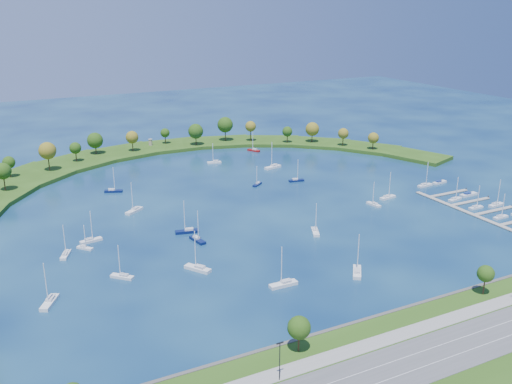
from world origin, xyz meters
name	(u,v)px	position (x,y,z in m)	size (l,w,h in m)	color
ground	(251,205)	(0.00, 0.00, 0.00)	(700.00, 700.00, 0.00)	#081E47
south_shoreline	(462,344)	(0.03, -122.88, 1.00)	(420.00, 43.10, 11.60)	#294813
breakwater	(120,188)	(-46.33, 48.72, 0.99)	(286.74, 247.64, 2.00)	#294813
breakwater_trees	(151,145)	(-18.43, 87.25, 10.84)	(236.87, 91.82, 15.25)	#382314
harbor_tower	(150,142)	(-8.81, 121.05, 4.03)	(2.60, 2.60, 3.96)	gray
dock_system	(499,217)	(85.30, -61.00, 0.35)	(24.28, 82.00, 1.60)	gray
moored_boat_0	(122,276)	(-68.79, -43.78, 0.89)	(7.09, 7.06, 11.49)	white
moored_boat_1	(315,231)	(8.03, -39.98, 0.92)	(5.76, 8.65, 12.43)	white
moored_boat_2	(113,190)	(-49.98, 46.25, 0.91)	(8.59, 5.42, 12.26)	#0A1543
moored_boat_3	(187,231)	(-36.45, -17.12, 0.95)	(9.40, 4.50, 13.33)	#0A1543
moored_boat_4	(198,268)	(-44.73, -49.70, 0.97)	(7.45, 9.47, 14.05)	white
moored_boat_5	(284,283)	(-24.61, -72.41, 0.96)	(9.36, 2.76, 13.70)	white
moored_boat_6	(85,247)	(-75.12, -14.71, 0.84)	(5.52, 5.99, 9.37)	white
moored_boat_7	(214,162)	(12.82, 71.80, 0.89)	(8.14, 4.03, 11.53)	white
moored_boat_8	(273,167)	(37.17, 47.93, 1.00)	(10.51, 5.40, 14.88)	white
moored_boat_9	(134,210)	(-48.46, 15.20, 0.95)	(8.97, 7.49, 13.54)	white
moored_boat_10	(91,240)	(-71.79, -9.12, 0.91)	(8.54, 3.67, 12.15)	white
moored_boat_11	(374,204)	(48.37, -24.88, 0.87)	(3.13, 7.55, 10.77)	white
moored_boat_12	(50,301)	(-92.38, -50.71, 0.96)	(6.85, 9.46, 13.77)	white
moored_boat_13	(197,239)	(-35.91, -26.73, 0.92)	(3.85, 8.81, 12.52)	#0A1543
moored_boat_14	(257,184)	(15.80, 24.76, 0.86)	(6.61, 5.60, 10.02)	#0A1543
moored_boat_15	(296,180)	(36.16, 21.53, 0.89)	(7.99, 3.62, 11.35)	#0A1543
moored_boat_16	(357,271)	(1.27, -76.05, 0.96)	(7.70, 9.09, 13.78)	white
moored_boat_17	(66,254)	(-82.39, -17.87, 0.89)	(5.12, 8.10, 11.56)	white
moored_boat_18	(388,197)	(59.91, -20.30, 0.92)	(8.73, 3.62, 12.45)	white
moored_boat_19	(254,150)	(44.77, 86.03, 0.90)	(5.95, 8.06, 11.78)	maroon
docked_boat_4	(501,216)	(85.54, -61.53, 0.87)	(7.30, 2.20, 10.67)	white
docked_boat_6	(476,207)	(85.54, -48.35, 0.87)	(7.17, 2.02, 10.54)	white
docked_boat_7	(496,204)	(96.02, -50.08, 0.91)	(8.51, 3.20, 12.22)	white
docked_boat_8	(455,199)	(85.53, -36.14, 0.88)	(7.69, 3.19, 10.96)	white
docked_boat_9	(468,194)	(95.96, -34.26, 0.70)	(9.41, 2.98, 1.90)	white
docked_boat_10	(425,185)	(87.92, -14.24, 0.92)	(8.56, 3.10, 12.32)	white
docked_boat_11	(439,182)	(97.88, -13.70, 0.62)	(8.57, 3.46, 1.70)	white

